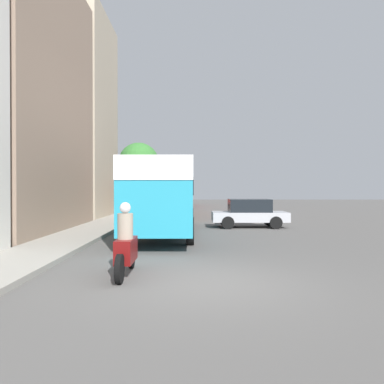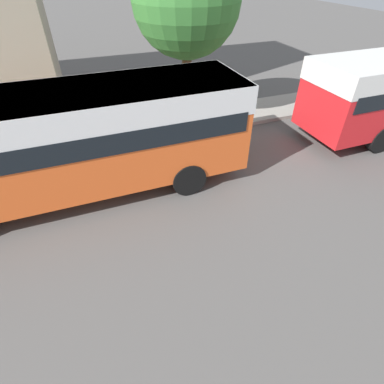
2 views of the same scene
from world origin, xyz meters
name	(u,v)px [view 2 (image 2 of 2)]	position (x,y,z in m)	size (l,w,h in m)	color
bus_following	(64,133)	(-1.89, 21.38, 1.94)	(2.59, 9.70, 2.97)	#EA5B23
street_tree	(186,1)	(-5.21, 25.96, 4.35)	(3.66, 3.66, 6.05)	brown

